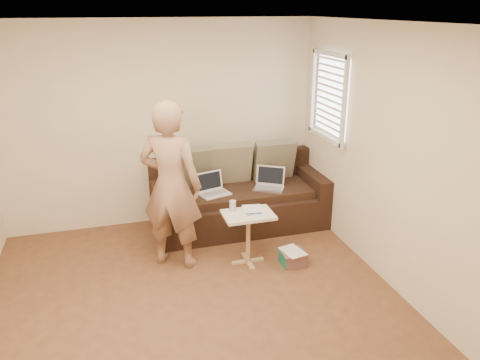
{
  "coord_description": "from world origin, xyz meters",
  "views": [
    {
      "loc": [
        -0.69,
        -3.64,
        2.73
      ],
      "look_at": [
        0.8,
        1.4,
        0.78
      ],
      "focal_mm": 35.24,
      "sensor_mm": 36.0,
      "label": 1
    }
  ],
  "objects_px": {
    "laptop_white": "(215,194)",
    "drinking_glass": "(233,206)",
    "person": "(171,186)",
    "striped_box": "(292,258)",
    "laptop_silver": "(269,189)",
    "side_table": "(248,238)",
    "sofa": "(239,195)"
  },
  "relations": [
    {
      "from": "striped_box",
      "to": "person",
      "type": "bearing_deg",
      "value": 161.85
    },
    {
      "from": "side_table",
      "to": "striped_box",
      "type": "distance_m",
      "value": 0.54
    },
    {
      "from": "side_table",
      "to": "striped_box",
      "type": "height_order",
      "value": "side_table"
    },
    {
      "from": "laptop_white",
      "to": "drinking_glass",
      "type": "xyz_separation_m",
      "value": [
        0.03,
        -0.72,
        0.14
      ]
    },
    {
      "from": "person",
      "to": "drinking_glass",
      "type": "height_order",
      "value": "person"
    },
    {
      "from": "laptop_white",
      "to": "side_table",
      "type": "bearing_deg",
      "value": -94.25
    },
    {
      "from": "laptop_white",
      "to": "drinking_glass",
      "type": "bearing_deg",
      "value": -103.65
    },
    {
      "from": "person",
      "to": "striped_box",
      "type": "distance_m",
      "value": 1.57
    },
    {
      "from": "laptop_silver",
      "to": "striped_box",
      "type": "height_order",
      "value": "laptop_silver"
    },
    {
      "from": "laptop_silver",
      "to": "side_table",
      "type": "relative_size",
      "value": 0.62
    },
    {
      "from": "striped_box",
      "to": "laptop_white",
      "type": "bearing_deg",
      "value": 121.89
    },
    {
      "from": "side_table",
      "to": "striped_box",
      "type": "bearing_deg",
      "value": -22.5
    },
    {
      "from": "laptop_white",
      "to": "person",
      "type": "relative_size",
      "value": 0.2
    },
    {
      "from": "laptop_silver",
      "to": "laptop_white",
      "type": "distance_m",
      "value": 0.71
    },
    {
      "from": "laptop_silver",
      "to": "striped_box",
      "type": "relative_size",
      "value": 1.41
    },
    {
      "from": "drinking_glass",
      "to": "striped_box",
      "type": "relative_size",
      "value": 0.45
    },
    {
      "from": "laptop_white",
      "to": "person",
      "type": "bearing_deg",
      "value": -151.34
    },
    {
      "from": "laptop_white",
      "to": "side_table",
      "type": "distance_m",
      "value": 0.88
    },
    {
      "from": "person",
      "to": "striped_box",
      "type": "height_order",
      "value": "person"
    },
    {
      "from": "laptop_white",
      "to": "drinking_glass",
      "type": "distance_m",
      "value": 0.73
    },
    {
      "from": "sofa",
      "to": "person",
      "type": "bearing_deg",
      "value": -143.18
    },
    {
      "from": "sofa",
      "to": "drinking_glass",
      "type": "bearing_deg",
      "value": -111.01
    },
    {
      "from": "striped_box",
      "to": "sofa",
      "type": "bearing_deg",
      "value": 104.19
    },
    {
      "from": "laptop_silver",
      "to": "striped_box",
      "type": "distance_m",
      "value": 1.1
    },
    {
      "from": "laptop_silver",
      "to": "person",
      "type": "relative_size",
      "value": 0.2
    },
    {
      "from": "side_table",
      "to": "drinking_glass",
      "type": "height_order",
      "value": "drinking_glass"
    },
    {
      "from": "sofa",
      "to": "laptop_white",
      "type": "distance_m",
      "value": 0.38
    },
    {
      "from": "person",
      "to": "side_table",
      "type": "bearing_deg",
      "value": -165.82
    },
    {
      "from": "laptop_silver",
      "to": "person",
      "type": "distance_m",
      "value": 1.51
    },
    {
      "from": "side_table",
      "to": "drinking_glass",
      "type": "xyz_separation_m",
      "value": [
        -0.14,
        0.11,
        0.36
      ]
    },
    {
      "from": "sofa",
      "to": "striped_box",
      "type": "bearing_deg",
      "value": -75.81
    },
    {
      "from": "drinking_glass",
      "to": "laptop_silver",
      "type": "bearing_deg",
      "value": 45.99
    }
  ]
}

